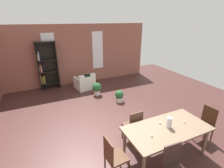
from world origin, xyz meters
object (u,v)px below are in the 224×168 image
at_px(potted_plant_by_shelf, 119,96).
at_px(dining_chair_far_left, 134,125).
at_px(vase_on_table, 169,123).
at_px(dining_chair_head_left, 113,156).
at_px(dining_table, 167,131).
at_px(dining_chair_head_right, 205,123).
at_px(bookshelf_tall, 47,66).
at_px(dining_chair_near_left, 174,167).
at_px(armchair_white, 85,83).
at_px(potted_plant_corner, 97,88).

bearing_deg(potted_plant_by_shelf, dining_chair_far_left, -108.16).
bearing_deg(potted_plant_by_shelf, vase_on_table, -94.81).
height_order(dining_chair_head_left, potted_plant_by_shelf, dining_chair_head_left).
relative_size(dining_table, dining_chair_head_right, 2.07).
bearing_deg(bookshelf_tall, dining_table, -69.06).
distance_m(dining_chair_far_left, dining_chair_head_left, 1.16).
relative_size(dining_table, dining_chair_near_left, 2.07).
xyz_separation_m(dining_table, potted_plant_by_shelf, (0.28, 2.92, -0.46)).
height_order(dining_chair_far_left, dining_chair_head_right, same).
relative_size(vase_on_table, bookshelf_tall, 0.12).
bearing_deg(armchair_white, potted_plant_by_shelf, -65.05).
distance_m(vase_on_table, potted_plant_corner, 3.93).
bearing_deg(dining_chair_head_right, dining_table, -179.74).
distance_m(dining_chair_near_left, potted_plant_corner, 4.59).
distance_m(dining_table, potted_plant_corner, 3.90).
bearing_deg(potted_plant_by_shelf, potted_plant_corner, 122.13).
distance_m(dining_chair_head_left, bookshelf_tall, 5.59).
relative_size(dining_chair_far_left, potted_plant_by_shelf, 2.05).
distance_m(vase_on_table, dining_chair_head_right, 1.37).
bearing_deg(potted_plant_by_shelf, dining_chair_head_left, -119.29).
xyz_separation_m(dining_table, dining_chair_head_left, (-1.36, -0.00, -0.18)).
relative_size(dining_table, armchair_white, 2.13).
bearing_deg(bookshelf_tall, dining_chair_head_right, -57.81).
distance_m(dining_table, potted_plant_by_shelf, 2.97).
bearing_deg(bookshelf_tall, potted_plant_corner, -42.36).
distance_m(dining_chair_far_left, potted_plant_by_shelf, 2.34).
bearing_deg(potted_plant_by_shelf, bookshelf_tall, 132.76).
bearing_deg(dining_chair_far_left, dining_chair_near_left, -89.91).
bearing_deg(dining_table, bookshelf_tall, 110.94).
height_order(dining_table, potted_plant_corner, dining_table).
xyz_separation_m(vase_on_table, armchair_white, (-0.62, 4.79, -0.63)).
xyz_separation_m(dining_chair_far_left, dining_chair_head_left, (-0.92, -0.72, 0.00)).
bearing_deg(dining_chair_head_left, armchair_white, 80.83).
bearing_deg(potted_plant_corner, dining_chair_far_left, -92.34).
xyz_separation_m(dining_chair_near_left, potted_plant_corner, (0.13, 4.58, -0.20)).
bearing_deg(potted_plant_corner, dining_chair_near_left, -91.58).
distance_m(dining_chair_head_left, dining_chair_head_right, 2.71).
height_order(vase_on_table, dining_chair_head_right, vase_on_table).
bearing_deg(dining_chair_head_left, dining_chair_far_left, 37.99).
bearing_deg(dining_chair_far_left, armchair_white, 92.00).
bearing_deg(vase_on_table, potted_plant_by_shelf, 85.19).
relative_size(armchair_white, potted_plant_by_shelf, 1.99).
xyz_separation_m(bookshelf_tall, potted_plant_by_shelf, (2.39, -2.59, -0.84)).
xyz_separation_m(vase_on_table, potted_plant_by_shelf, (0.25, 2.92, -0.67)).
relative_size(armchair_white, potted_plant_corner, 1.69).
bearing_deg(dining_chair_far_left, potted_plant_by_shelf, 71.84).
bearing_deg(dining_chair_head_left, dining_chair_near_left, -37.61).
bearing_deg(potted_plant_corner, dining_table, -85.41).
xyz_separation_m(dining_chair_near_left, potted_plant_by_shelf, (0.72, 3.63, -0.27)).
height_order(armchair_white, potted_plant_by_shelf, armchair_white).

